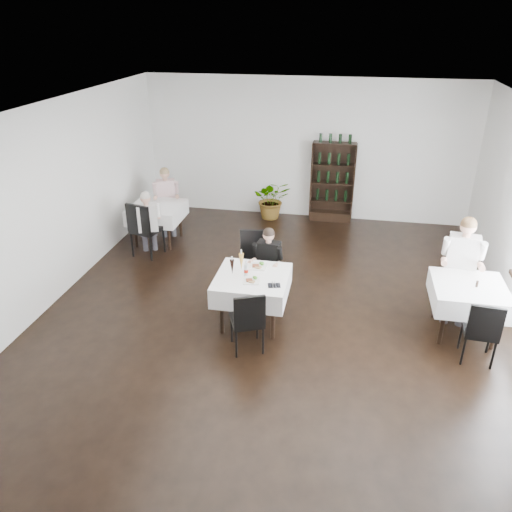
# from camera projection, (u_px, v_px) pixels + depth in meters

# --- Properties ---
(room_shell) EXTENTS (9.00, 9.00, 9.00)m
(room_shell) POSITION_uv_depth(u_px,v_px,m) (274.00, 230.00, 6.72)
(room_shell) COLOR black
(room_shell) RESTS_ON ground
(wine_shelf) EXTENTS (0.90, 0.28, 1.75)m
(wine_shelf) POSITION_uv_depth(u_px,v_px,m) (332.00, 183.00, 10.71)
(wine_shelf) COLOR black
(wine_shelf) RESTS_ON ground
(main_table) EXTENTS (1.03, 1.03, 0.77)m
(main_table) POSITION_uv_depth(u_px,v_px,m) (252.00, 285.00, 7.16)
(main_table) COLOR black
(main_table) RESTS_ON ground
(left_table) EXTENTS (0.98, 0.98, 0.77)m
(left_table) POSITION_uv_depth(u_px,v_px,m) (157.00, 212.00, 9.77)
(left_table) COLOR black
(left_table) RESTS_ON ground
(right_table) EXTENTS (0.98, 0.98, 0.77)m
(right_table) POSITION_uv_depth(u_px,v_px,m) (468.00, 295.00, 6.91)
(right_table) COLOR black
(right_table) RESTS_ON ground
(potted_tree) EXTENTS (0.94, 0.87, 0.88)m
(potted_tree) POSITION_uv_depth(u_px,v_px,m) (272.00, 199.00, 11.01)
(potted_tree) COLOR #25561D
(potted_tree) RESTS_ON ground
(main_chair_far) EXTENTS (0.56, 0.57, 1.09)m
(main_chair_far) POSITION_uv_depth(u_px,v_px,m) (255.00, 260.00, 7.87)
(main_chair_far) COLOR black
(main_chair_far) RESTS_ON ground
(main_chair_near) EXTENTS (0.55, 0.55, 0.91)m
(main_chair_near) POSITION_uv_depth(u_px,v_px,m) (248.00, 318.00, 6.56)
(main_chair_near) COLOR black
(main_chair_near) RESTS_ON ground
(left_chair_far) EXTENTS (0.42, 0.42, 0.91)m
(left_chair_far) POSITION_uv_depth(u_px,v_px,m) (165.00, 204.00, 10.51)
(left_chair_far) COLOR black
(left_chair_far) RESTS_ON ground
(left_chair_near) EXTENTS (0.59, 0.59, 1.07)m
(left_chair_near) POSITION_uv_depth(u_px,v_px,m) (143.00, 226.00, 9.16)
(left_chair_near) COLOR black
(left_chair_near) RESTS_ON ground
(right_chair_far) EXTENTS (0.47, 0.47, 0.88)m
(right_chair_far) POSITION_uv_depth(u_px,v_px,m) (459.00, 282.00, 7.49)
(right_chair_far) COLOR black
(right_chair_far) RESTS_ON ground
(right_chair_near) EXTENTS (0.44, 0.45, 0.91)m
(right_chair_near) POSITION_uv_depth(u_px,v_px,m) (482.00, 329.00, 6.35)
(right_chair_near) COLOR black
(right_chair_near) RESTS_ON ground
(diner_main) EXTENTS (0.49, 0.51, 1.23)m
(diner_main) POSITION_uv_depth(u_px,v_px,m) (267.00, 260.00, 7.66)
(diner_main) COLOR #3F3F47
(diner_main) RESTS_ON ground
(diner_left_far) EXTENTS (0.59, 0.63, 1.36)m
(diner_left_far) POSITION_uv_depth(u_px,v_px,m) (166.00, 196.00, 10.15)
(diner_left_far) COLOR #3F3F47
(diner_left_far) RESTS_ON ground
(diner_left_near) EXTENTS (0.58, 0.61, 1.29)m
(diner_left_near) POSITION_uv_depth(u_px,v_px,m) (147.00, 219.00, 9.13)
(diner_left_near) COLOR #3F3F47
(diner_left_near) RESTS_ON ground
(diner_right_far) EXTENTS (0.63, 0.65, 1.55)m
(diner_right_far) POSITION_uv_depth(u_px,v_px,m) (462.00, 261.00, 7.24)
(diner_right_far) COLOR #3F3F47
(diner_right_far) RESTS_ON ground
(plate_far) EXTENTS (0.24, 0.24, 0.08)m
(plate_far) POSITION_uv_depth(u_px,v_px,m) (258.00, 266.00, 7.33)
(plate_far) COLOR white
(plate_far) RESTS_ON main_table
(plate_near) EXTENTS (0.25, 0.25, 0.07)m
(plate_near) POSITION_uv_depth(u_px,v_px,m) (252.00, 280.00, 6.94)
(plate_near) COLOR white
(plate_near) RESTS_ON main_table
(pilsner_dark) EXTENTS (0.07, 0.07, 0.28)m
(pilsner_dark) POSITION_uv_depth(u_px,v_px,m) (232.00, 267.00, 7.09)
(pilsner_dark) COLOR black
(pilsner_dark) RESTS_ON main_table
(pilsner_lager) EXTENTS (0.08, 0.08, 0.33)m
(pilsner_lager) POSITION_uv_depth(u_px,v_px,m) (241.00, 262.00, 7.20)
(pilsner_lager) COLOR gold
(pilsner_lager) RESTS_ON main_table
(coke_bottle) EXTENTS (0.06, 0.06, 0.24)m
(coke_bottle) POSITION_uv_depth(u_px,v_px,m) (246.00, 270.00, 7.05)
(coke_bottle) COLOR silver
(coke_bottle) RESTS_ON main_table
(napkin_cutlery) EXTENTS (0.20, 0.19, 0.02)m
(napkin_cutlery) POSITION_uv_depth(u_px,v_px,m) (274.00, 285.00, 6.84)
(napkin_cutlery) COLOR black
(napkin_cutlery) RESTS_ON main_table
(pepper_mill) EXTENTS (0.04, 0.04, 0.09)m
(pepper_mill) POSITION_uv_depth(u_px,v_px,m) (477.00, 284.00, 6.79)
(pepper_mill) COLOR black
(pepper_mill) RESTS_ON right_table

